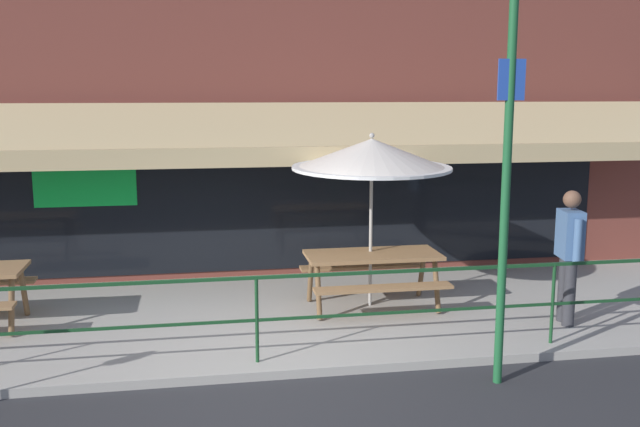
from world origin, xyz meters
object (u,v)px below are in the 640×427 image
Objects in this scene: patio_umbrella_centre at (372,155)px; pedestrian_walking at (569,250)px; street_sign_pole at (507,171)px; picnic_table_centre at (373,265)px.

patio_umbrella_centre is 1.39× the size of pedestrian_walking.
picnic_table_centre is at bearing 106.92° from street_sign_pole.
patio_umbrella_centre is at bearing 106.14° from street_sign_pole.
street_sign_pole reaches higher than patio_umbrella_centre.
pedestrian_walking is (2.27, -1.18, -1.12)m from patio_umbrella_centre.
street_sign_pole is at bearing -73.08° from picnic_table_centre.
patio_umbrella_centre reaches higher than pedestrian_walking.
patio_umbrella_centre is (0.00, 0.12, 1.47)m from picnic_table_centre.
pedestrian_walking reaches higher than picnic_table_centre.
street_sign_pole is at bearing -73.86° from patio_umbrella_centre.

